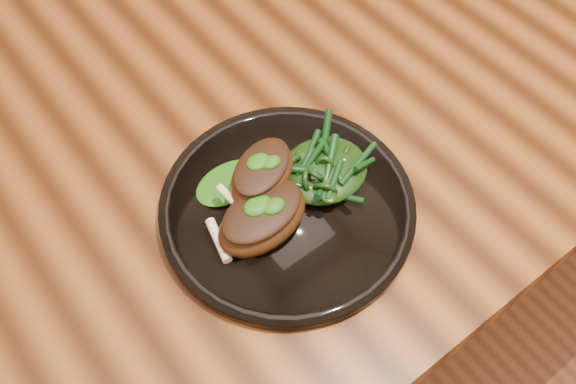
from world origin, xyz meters
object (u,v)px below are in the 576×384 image
at_px(desk, 348,80).
at_px(lamb_chop_front, 262,218).
at_px(plate, 287,207).
at_px(greens_heap, 324,166).

height_order(desk, lamb_chop_front, lamb_chop_front).
bearing_deg(desk, plate, -145.27).
distance_m(desk, greens_heap, 0.28).
relative_size(desk, lamb_chop_front, 13.39).
bearing_deg(plate, greens_heap, 5.19).
xyz_separation_m(lamb_chop_front, greens_heap, (0.10, 0.02, -0.01)).
height_order(desk, plate, plate).
distance_m(lamb_chop_front, greens_heap, 0.10).
relative_size(lamb_chop_front, greens_heap, 1.14).
bearing_deg(greens_heap, desk, 41.15).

